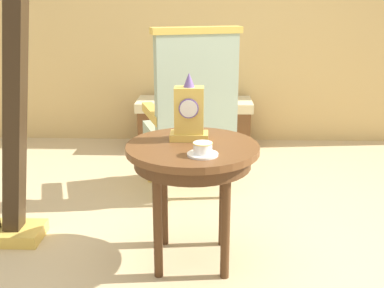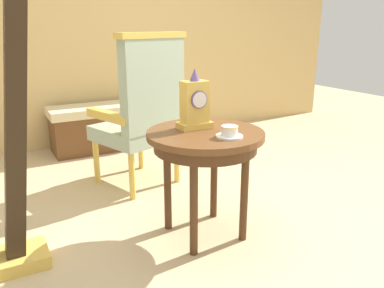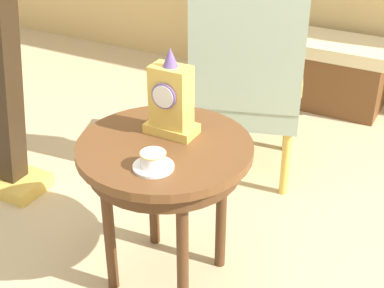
{
  "view_description": "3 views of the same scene",
  "coord_description": "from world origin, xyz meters",
  "px_view_note": "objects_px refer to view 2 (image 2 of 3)",
  "views": [
    {
      "loc": [
        0.03,
        -2.14,
        1.31
      ],
      "look_at": [
        -0.04,
        0.12,
        0.6
      ],
      "focal_mm": 44.16,
      "sensor_mm": 36.0,
      "label": 1
    },
    {
      "loc": [
        -1.08,
        -1.74,
        1.19
      ],
      "look_at": [
        -0.12,
        0.04,
        0.56
      ],
      "focal_mm": 36.44,
      "sensor_mm": 36.0,
      "label": 2
    },
    {
      "loc": [
        0.9,
        -1.51,
        1.66
      ],
      "look_at": [
        0.05,
        0.08,
        0.63
      ],
      "focal_mm": 53.53,
      "sensor_mm": 36.0,
      "label": 3
    }
  ],
  "objects_px": {
    "teacup_left": "(229,132)",
    "armchair": "(143,110)",
    "harp": "(3,119)",
    "window_bench": "(103,127)",
    "mantel_clock": "(195,105)",
    "side_table": "(205,145)"
  },
  "relations": [
    {
      "from": "teacup_left",
      "to": "armchair",
      "type": "height_order",
      "value": "armchair"
    },
    {
      "from": "armchair",
      "to": "harp",
      "type": "relative_size",
      "value": 0.6
    },
    {
      "from": "teacup_left",
      "to": "window_bench",
      "type": "bearing_deg",
      "value": 92.52
    },
    {
      "from": "mantel_clock",
      "to": "window_bench",
      "type": "relative_size",
      "value": 0.33
    },
    {
      "from": "harp",
      "to": "window_bench",
      "type": "xyz_separation_m",
      "value": [
        0.94,
        1.73,
        -0.55
      ]
    },
    {
      "from": "side_table",
      "to": "teacup_left",
      "type": "xyz_separation_m",
      "value": [
        0.05,
        -0.16,
        0.11
      ]
    },
    {
      "from": "mantel_clock",
      "to": "window_bench",
      "type": "distance_m",
      "value": 1.91
    },
    {
      "from": "armchair",
      "to": "teacup_left",
      "type": "bearing_deg",
      "value": -85.21
    },
    {
      "from": "mantel_clock",
      "to": "armchair",
      "type": "height_order",
      "value": "armchair"
    },
    {
      "from": "side_table",
      "to": "teacup_left",
      "type": "bearing_deg",
      "value": -72.42
    },
    {
      "from": "teacup_left",
      "to": "armchair",
      "type": "xyz_separation_m",
      "value": [
        -0.08,
        0.99,
        -0.06
      ]
    },
    {
      "from": "teacup_left",
      "to": "mantel_clock",
      "type": "bearing_deg",
      "value": 106.01
    },
    {
      "from": "side_table",
      "to": "mantel_clock",
      "type": "distance_m",
      "value": 0.23
    },
    {
      "from": "harp",
      "to": "window_bench",
      "type": "bearing_deg",
      "value": 61.56
    },
    {
      "from": "harp",
      "to": "window_bench",
      "type": "relative_size",
      "value": 1.87
    },
    {
      "from": "side_table",
      "to": "armchair",
      "type": "relative_size",
      "value": 0.57
    },
    {
      "from": "teacup_left",
      "to": "harp",
      "type": "relative_size",
      "value": 0.07
    },
    {
      "from": "side_table",
      "to": "harp",
      "type": "distance_m",
      "value": 1.02
    },
    {
      "from": "armchair",
      "to": "harp",
      "type": "xyz_separation_m",
      "value": [
        -0.95,
        -0.65,
        0.18
      ]
    },
    {
      "from": "harp",
      "to": "teacup_left",
      "type": "bearing_deg",
      "value": -18.4
    },
    {
      "from": "window_bench",
      "to": "teacup_left",
      "type": "bearing_deg",
      "value": -87.48
    },
    {
      "from": "armchair",
      "to": "harp",
      "type": "distance_m",
      "value": 1.16
    }
  ]
}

